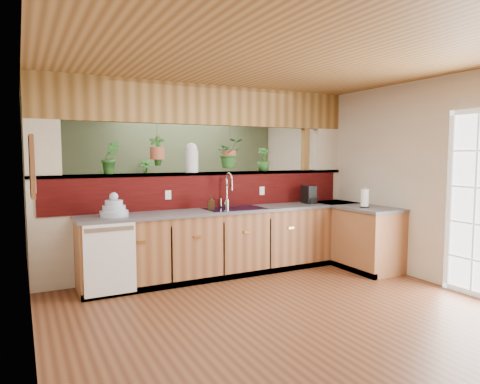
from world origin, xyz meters
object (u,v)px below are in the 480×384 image
faucet (228,189)px  dish_stack (114,209)px  paper_towel (365,199)px  coffee_maker (309,195)px  shelving_console (132,219)px  soap_dispenser (211,203)px  glass_jar (192,158)px

faucet → dish_stack: 1.62m
paper_towel → dish_stack: bearing=167.8°
dish_stack → faucet: bearing=6.7°
faucet → coffee_maker: (1.31, -0.12, -0.14)m
shelving_console → coffee_maker: bearing=-58.4°
soap_dispenser → coffee_maker: bearing=0.4°
faucet → paper_towel: faucet is taller
faucet → dish_stack: bearing=-173.3°
faucet → soap_dispenser: 0.38m
faucet → dish_stack: size_ratio=1.48×
coffee_maker → shelving_console: coffee_maker is taller
paper_towel → shelving_console: bearing=129.9°
shelving_console → glass_jar: bearing=-90.5°
shelving_console → dish_stack: bearing=-120.3°
soap_dispenser → shelving_console: (-0.53, 2.25, -0.50)m
dish_stack → paper_towel: bearing=-12.2°
glass_jar → shelving_console: size_ratio=0.25×
faucet → coffee_maker: bearing=-5.3°
dish_stack → paper_towel: size_ratio=1.20×
soap_dispenser → paper_towel: paper_towel is taller
glass_jar → faucet: bearing=-26.2°
glass_jar → shelving_console: glass_jar is taller
dish_stack → paper_towel: 3.36m
dish_stack → paper_towel: dish_stack is taller
coffee_maker → shelving_console: size_ratio=0.17×
paper_towel → coffee_maker: bearing=115.6°
coffee_maker → paper_towel: paper_towel is taller
faucet → shelving_console: 2.38m
faucet → glass_jar: (-0.45, 0.22, 0.43)m
coffee_maker → dish_stack: bearing=-172.9°
faucet → shelving_console: bearing=111.7°
paper_towel → glass_jar: (-2.13, 1.12, 0.57)m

